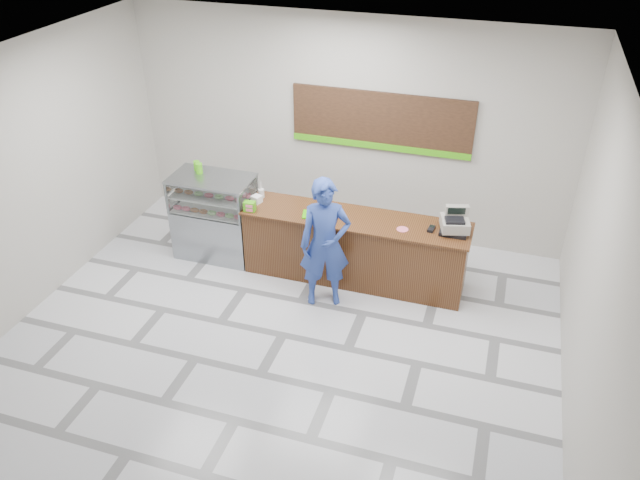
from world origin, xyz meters
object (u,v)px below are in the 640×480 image
(display_case, at_px, (215,216))
(cash_register, at_px, (455,223))
(sales_counter, at_px, (354,248))
(serving_tray, at_px, (315,214))
(customer, at_px, (325,244))

(display_case, relative_size, cash_register, 2.87)
(sales_counter, bearing_deg, display_case, -179.99)
(sales_counter, bearing_deg, serving_tray, -170.20)
(display_case, bearing_deg, sales_counter, 0.01)
(serving_tray, relative_size, customer, 0.20)
(display_case, distance_m, customer, 2.09)
(cash_register, bearing_deg, serving_tray, 169.10)
(sales_counter, height_order, serving_tray, serving_tray)
(serving_tray, bearing_deg, cash_register, -9.57)
(cash_register, bearing_deg, sales_counter, 166.76)
(display_case, relative_size, serving_tray, 3.45)
(sales_counter, height_order, customer, customer)
(sales_counter, height_order, cash_register, cash_register)
(serving_tray, xyz_separation_m, customer, (0.32, -0.55, -0.10))
(cash_register, height_order, serving_tray, cash_register)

